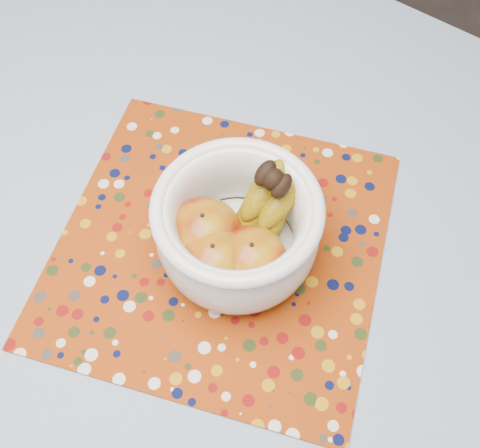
{
  "coord_description": "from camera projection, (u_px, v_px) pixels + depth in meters",
  "views": [
    {
      "loc": [
        0.29,
        -0.18,
        1.41
      ],
      "look_at": [
        0.09,
        0.1,
        0.83
      ],
      "focal_mm": 42.0,
      "sensor_mm": 36.0,
      "label": 1
    }
  ],
  "objects": [
    {
      "name": "table",
      "position": [
        151.0,
        296.0,
        0.79
      ],
      "size": [
        1.2,
        1.2,
        0.75
      ],
      "color": "brown",
      "rests_on": "ground"
    },
    {
      "name": "tablecloth",
      "position": [
        143.0,
        271.0,
        0.72
      ],
      "size": [
        1.32,
        1.32,
        0.01
      ],
      "primitive_type": "cube",
      "color": "slate",
      "rests_on": "table"
    },
    {
      "name": "placemat",
      "position": [
        220.0,
        245.0,
        0.74
      ],
      "size": [
        0.53,
        0.53,
        0.0
      ],
      "primitive_type": "cube",
      "rotation": [
        0.0,
        0.0,
        0.37
      ],
      "color": "#852E07",
      "rests_on": "tablecloth"
    },
    {
      "name": "fruit_bowl",
      "position": [
        239.0,
        230.0,
        0.67
      ],
      "size": [
        0.2,
        0.2,
        0.14
      ],
      "color": "white",
      "rests_on": "placemat"
    }
  ]
}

